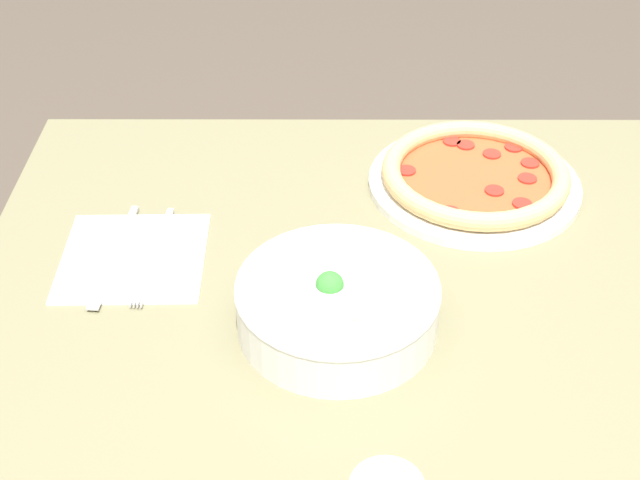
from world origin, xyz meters
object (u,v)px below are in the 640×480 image
object	(u,v)px
bowl	(337,303)
fork	(155,254)
knife	(117,251)
pizza	(475,177)

from	to	relation	value
bowl	fork	size ratio (longest dim) A/B	1.17
fork	knife	size ratio (longest dim) A/B	0.95
knife	bowl	bearing A→B (deg)	68.38
pizza	fork	size ratio (longest dim) A/B	1.50
pizza	bowl	size ratio (longest dim) A/B	1.28
bowl	knife	world-z (taller)	bowl
bowl	knife	bearing A→B (deg)	-26.00
bowl	fork	distance (m)	0.26
pizza	knife	xyz separation A→B (m)	(0.47, 0.15, -0.01)
fork	knife	distance (m)	0.05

